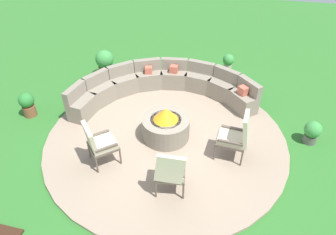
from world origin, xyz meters
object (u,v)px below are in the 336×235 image
(lounge_chair_front_left, at_px, (99,142))
(potted_plant_2, at_px, (312,132))
(curved_stone_bench, at_px, (163,87))
(lounge_chair_front_right, at_px, (170,170))
(potted_plant_3, at_px, (105,62))
(lounge_chair_back_left, at_px, (237,135))
(fire_pit, at_px, (166,126))
(potted_plant_0, at_px, (228,62))
(potted_plant_1, at_px, (27,104))

(lounge_chair_front_left, height_order, potted_plant_2, lounge_chair_front_left)
(curved_stone_bench, bearing_deg, lounge_chair_front_left, -102.65)
(lounge_chair_front_right, bearing_deg, potted_plant_3, 117.84)
(lounge_chair_back_left, bearing_deg, fire_pit, 84.58)
(curved_stone_bench, distance_m, potted_plant_3, 2.15)
(fire_pit, relative_size, potted_plant_0, 1.90)
(fire_pit, relative_size, lounge_chair_back_left, 0.97)
(lounge_chair_back_left, bearing_deg, potted_plant_1, 90.85)
(curved_stone_bench, distance_m, potted_plant_0, 2.56)
(potted_plant_1, bearing_deg, potted_plant_3, 65.66)
(curved_stone_bench, bearing_deg, potted_plant_1, -153.26)
(potted_plant_1, bearing_deg, potted_plant_2, 5.15)
(lounge_chair_back_left, distance_m, potted_plant_1, 5.10)
(lounge_chair_front_left, relative_size, potted_plant_1, 1.57)
(potted_plant_1, bearing_deg, lounge_chair_front_right, -20.95)
(potted_plant_2, bearing_deg, lounge_chair_back_left, -150.69)
(lounge_chair_front_left, xyz_separation_m, lounge_chair_front_right, (1.55, -0.39, 0.01))
(lounge_chair_front_left, distance_m, potted_plant_2, 4.63)
(lounge_chair_back_left, height_order, potted_plant_0, lounge_chair_back_left)
(fire_pit, height_order, potted_plant_3, fire_pit)
(potted_plant_1, bearing_deg, potted_plant_0, 37.50)
(lounge_chair_front_right, bearing_deg, potted_plant_0, 73.69)
(potted_plant_3, bearing_deg, potted_plant_1, -114.34)
(curved_stone_bench, height_order, potted_plant_1, curved_stone_bench)
(potted_plant_1, bearing_deg, lounge_chair_back_left, -3.52)
(potted_plant_2, bearing_deg, curved_stone_bench, 165.75)
(lounge_chair_front_right, xyz_separation_m, potted_plant_3, (-2.94, 3.88, -0.14))
(potted_plant_0, relative_size, potted_plant_2, 1.02)
(lounge_chair_back_left, height_order, potted_plant_2, lounge_chair_back_left)
(potted_plant_0, xyz_separation_m, potted_plant_2, (2.10, -2.95, -0.01))
(fire_pit, xyz_separation_m, potted_plant_2, (3.18, 0.65, -0.06))
(potted_plant_1, height_order, potted_plant_3, potted_plant_3)
(fire_pit, bearing_deg, potted_plant_0, 73.24)
(lounge_chair_front_right, distance_m, potted_plant_2, 3.48)
(curved_stone_bench, relative_size, potted_plant_0, 8.02)
(potted_plant_2, bearing_deg, potted_plant_0, 125.44)
(fire_pit, relative_size, potted_plant_3, 1.29)
(lounge_chair_back_left, bearing_deg, lounge_chair_front_right, 142.73)
(curved_stone_bench, relative_size, lounge_chair_front_right, 4.31)
(fire_pit, distance_m, potted_plant_2, 3.25)
(lounge_chair_front_right, bearing_deg, potted_plant_1, 149.76)
(potted_plant_2, bearing_deg, lounge_chair_front_left, -157.71)
(lounge_chair_back_left, bearing_deg, potted_plant_0, 11.13)
(fire_pit, distance_m, curved_stone_bench, 1.66)
(curved_stone_bench, xyz_separation_m, lounge_chair_front_right, (0.95, -3.07, 0.22))
(fire_pit, height_order, potted_plant_2, fire_pit)
(potted_plant_2, bearing_deg, lounge_chair_front_right, -141.84)
(fire_pit, bearing_deg, lounge_chair_front_right, -72.90)
(lounge_chair_front_left, bearing_deg, potted_plant_1, -158.16)
(potted_plant_1, relative_size, potted_plant_3, 0.78)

